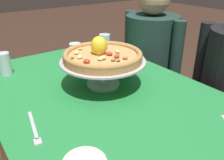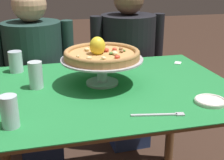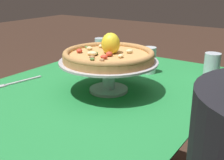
{
  "view_description": "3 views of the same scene",
  "coord_description": "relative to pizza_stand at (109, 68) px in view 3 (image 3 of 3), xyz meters",
  "views": [
    {
      "loc": [
        0.85,
        -0.51,
        1.26
      ],
      "look_at": [
        0.05,
        0.07,
        0.79
      ],
      "focal_mm": 38.22,
      "sensor_mm": 36.0,
      "label": 1
    },
    {
      "loc": [
        -0.28,
        -1.29,
        1.27
      ],
      "look_at": [
        0.04,
        0.03,
        0.77
      ],
      "focal_mm": 48.02,
      "sensor_mm": 36.0,
      "label": 2
    },
    {
      "loc": [
        0.89,
        0.68,
        1.17
      ],
      "look_at": [
        -0.05,
        0.03,
        0.78
      ],
      "focal_mm": 45.94,
      "sensor_mm": 36.0,
      "label": 3
    }
  ],
  "objects": [
    {
      "name": "water_glass_side_left",
      "position": [
        -0.31,
        0.02,
        -0.04
      ],
      "size": [
        0.07,
        0.07,
        0.13
      ],
      "color": "silver",
      "rests_on": "dining_table"
    },
    {
      "name": "pizza_stand",
      "position": [
        0.0,
        0.0,
        0.0
      ],
      "size": [
        0.39,
        0.39,
        0.13
      ],
      "color": "#B7B7C1",
      "rests_on": "dining_table"
    },
    {
      "name": "dining_table",
      "position": [
        0.0,
        -0.05,
        -0.21
      ],
      "size": [
        1.24,
        0.9,
        0.75
      ],
      "color": "brown",
      "rests_on": "ground"
    },
    {
      "name": "water_glass_back_left",
      "position": [
        -0.41,
        0.29,
        -0.05
      ],
      "size": [
        0.07,
        0.07,
        0.11
      ],
      "color": "silver",
      "rests_on": "dining_table"
    },
    {
      "name": "pizza",
      "position": [
        -0.0,
        -0.0,
        0.06
      ],
      "size": [
        0.36,
        0.36,
        0.11
      ],
      "color": "tan",
      "rests_on": "pizza_stand"
    },
    {
      "name": "water_glass_front_left",
      "position": [
        -0.4,
        -0.34,
        -0.05
      ],
      "size": [
        0.06,
        0.06,
        0.12
      ],
      "color": "silver",
      "rests_on": "dining_table"
    },
    {
      "name": "dinner_fork",
      "position": [
        0.15,
        -0.39,
        -0.09
      ],
      "size": [
        0.21,
        0.06,
        0.01
      ],
      "color": "#B7B7C1",
      "rests_on": "dining_table"
    }
  ]
}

